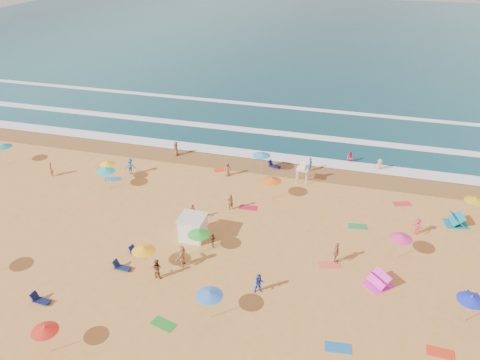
# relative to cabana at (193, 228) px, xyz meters

# --- Properties ---
(ground) EXTENTS (220.00, 220.00, 0.00)m
(ground) POSITION_rel_cabana_xyz_m (3.98, 2.45, -1.00)
(ground) COLOR gold
(ground) RESTS_ON ground
(ocean) EXTENTS (220.00, 140.00, 0.18)m
(ocean) POSITION_rel_cabana_xyz_m (3.98, 86.45, -1.00)
(ocean) COLOR #0C4756
(ocean) RESTS_ON ground
(wet_sand) EXTENTS (220.00, 220.00, 0.00)m
(wet_sand) POSITION_rel_cabana_xyz_m (3.98, 14.95, -0.99)
(wet_sand) COLOR olive
(wet_sand) RESTS_ON ground
(surf_foam) EXTENTS (200.00, 18.70, 0.05)m
(surf_foam) POSITION_rel_cabana_xyz_m (3.98, 23.77, -0.90)
(surf_foam) COLOR white
(surf_foam) RESTS_ON ground
(cabana) EXTENTS (2.00, 2.00, 2.00)m
(cabana) POSITION_rel_cabana_xyz_m (0.00, 0.00, 0.00)
(cabana) COLOR white
(cabana) RESTS_ON ground
(cabana_roof) EXTENTS (2.20, 2.20, 0.12)m
(cabana_roof) POSITION_rel_cabana_xyz_m (0.00, 0.00, 1.06)
(cabana_roof) COLOR silver
(cabana_roof) RESTS_ON cabana
(bicycle) EXTENTS (1.00, 1.69, 0.84)m
(bicycle) POSITION_rel_cabana_xyz_m (1.90, -0.30, -0.58)
(bicycle) COLOR black
(bicycle) RESTS_ON ground
(lifeguard_stand) EXTENTS (1.20, 1.20, 2.10)m
(lifeguard_stand) POSITION_rel_cabana_xyz_m (7.44, 12.43, 0.05)
(lifeguard_stand) COLOR white
(lifeguard_stand) RESTS_ON ground
(beach_umbrellas) EXTENTS (66.39, 30.39, 0.73)m
(beach_umbrellas) POSITION_rel_cabana_xyz_m (6.81, 1.76, 1.13)
(beach_umbrellas) COLOR orange
(beach_umbrellas) RESTS_ON ground
(loungers) EXTENTS (46.14, 26.24, 0.34)m
(loungers) POSITION_rel_cabana_xyz_m (10.91, -1.45, -0.83)
(loungers) COLOR #0E1546
(loungers) RESTS_ON ground
(towels) EXTENTS (46.36, 24.26, 0.03)m
(towels) POSITION_rel_cabana_xyz_m (4.16, 0.86, -0.98)
(towels) COLOR red
(towels) RESTS_ON ground
(popup_tents) EXTENTS (9.02, 12.53, 1.20)m
(popup_tents) POSITION_rel_cabana_xyz_m (18.82, 3.18, -0.40)
(popup_tents) COLOR #F636CF
(popup_tents) RESTS_ON ground
(beachgoers) EXTENTS (43.43, 24.80, 2.14)m
(beachgoers) POSITION_rel_cabana_xyz_m (0.67, 5.22, -0.18)
(beachgoers) COLOR #B27D52
(beachgoers) RESTS_ON ground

